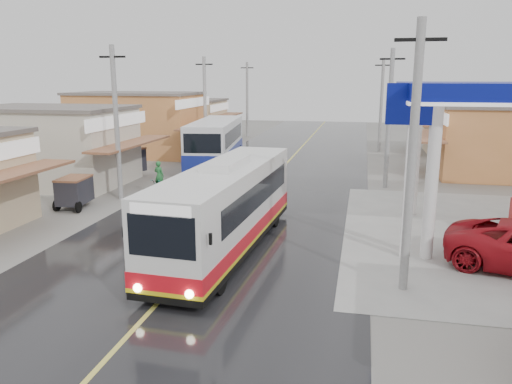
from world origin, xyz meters
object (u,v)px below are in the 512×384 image
(coach_bus, at_px, (227,207))
(second_bus, at_px, (216,142))
(cyclist, at_px, (161,184))
(tricycle_near, at_px, (74,191))
(tricycle_far, at_px, (126,161))

(coach_bus, bearing_deg, second_bus, 111.23)
(cyclist, height_order, tricycle_near, cyclist)
(coach_bus, height_order, second_bus, coach_bus)
(second_bus, bearing_deg, tricycle_far, -140.88)
(second_bus, relative_size, tricycle_far, 3.69)
(second_bus, relative_size, tricycle_near, 5.02)
(second_bus, distance_m, tricycle_far, 6.75)
(coach_bus, height_order, cyclist, coach_bus)
(coach_bus, xyz_separation_m, cyclist, (-5.94, 7.75, -1.02))
(coach_bus, bearing_deg, tricycle_far, 132.89)
(tricycle_near, height_order, tricycle_far, tricycle_far)
(coach_bus, height_order, tricycle_far, coach_bus)
(tricycle_far, bearing_deg, cyclist, -29.22)
(tricycle_near, distance_m, tricycle_far, 8.06)
(cyclist, bearing_deg, tricycle_near, -118.15)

